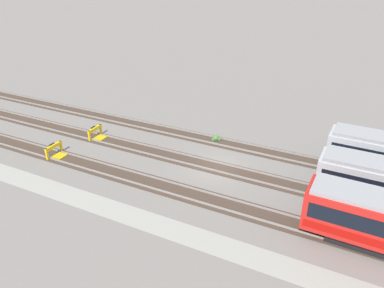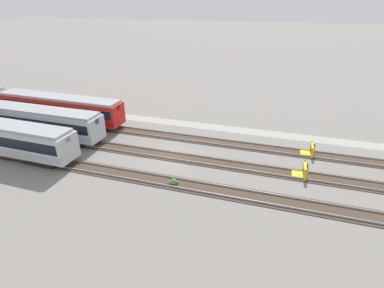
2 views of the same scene
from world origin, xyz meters
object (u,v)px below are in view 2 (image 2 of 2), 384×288
Objects in this scene: subway_car_front_row_left_inner at (60,108)px; bumper_stop_nearest_track at (309,150)px; bumper_stop_near_inner_track at (302,171)px; weed_clump at (173,182)px; subway_car_front_row_rightmost at (33,121)px.

bumper_stop_nearest_track is (-31.64, -0.05, -1.53)m from subway_car_front_row_left_inner.
bumper_stop_near_inner_track reaches higher than weed_clump.
bumper_stop_near_inner_track is (-30.77, -0.04, -1.53)m from subway_car_front_row_rightmost.
bumper_stop_near_inner_track is 2.18× the size of weed_clump.
weed_clump is at bearing 165.85° from subway_car_front_row_rightmost.
subway_car_front_row_left_inner is 31.17m from bumper_stop_near_inner_track.
subway_car_front_row_left_inner reaches higher than weed_clump.
subway_car_front_row_left_inner is 1.00× the size of subway_car_front_row_rightmost.
weed_clump is at bearing 24.19° from bumper_stop_near_inner_track.
subway_car_front_row_rightmost is 20.35m from weed_clump.
bumper_stop_near_inner_track is (-30.77, 4.73, -1.53)m from subway_car_front_row_left_inner.
subway_car_front_row_left_inner is 31.68m from bumper_stop_nearest_track.
subway_car_front_row_left_inner is 9.00× the size of bumper_stop_near_inner_track.
weed_clump is (-19.66, 4.95, -1.80)m from subway_car_front_row_rightmost.
bumper_stop_nearest_track is at bearing -171.34° from subway_car_front_row_rightmost.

